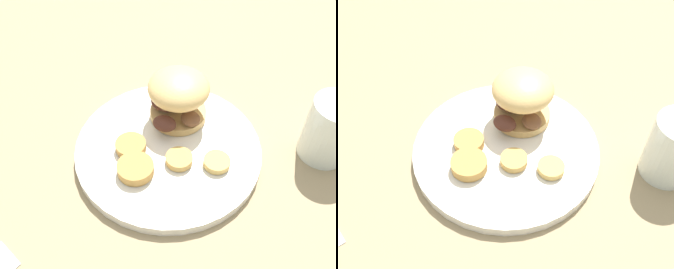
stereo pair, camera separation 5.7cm
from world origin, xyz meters
The scene contains 8 objects.
ground_plane centered at (0.00, 0.00, 0.00)m, with size 4.00×4.00×0.00m, color #937F5B.
dinner_plate centered at (0.00, 0.00, 0.01)m, with size 0.28×0.28×0.02m.
sandwich centered at (-0.06, 0.00, 0.06)m, with size 0.12×0.09×0.08m.
potato_round_0 centered at (0.02, 0.08, 0.02)m, with size 0.04×0.04×0.01m, color tan.
potato_round_1 centered at (0.02, -0.05, 0.02)m, with size 0.05×0.05×0.01m, color #BC8942.
potato_round_2 centered at (0.03, 0.02, 0.02)m, with size 0.04×0.04×0.01m, color tan.
potato_round_3 centered at (0.06, -0.03, 0.03)m, with size 0.05×0.05×0.02m, color #BC8942.
drinking_glass centered at (-0.06, 0.23, 0.05)m, with size 0.07×0.07×0.10m.
Camera 1 is at (0.37, 0.10, 0.47)m, focal length 42.00 mm.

